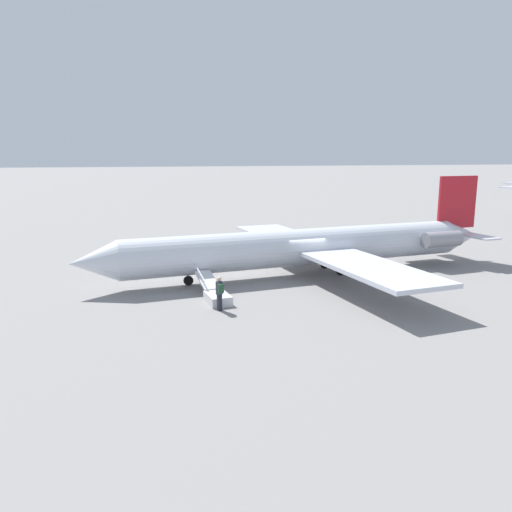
% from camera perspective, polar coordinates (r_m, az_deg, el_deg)
% --- Properties ---
extents(ground_plane, '(600.00, 600.00, 0.00)m').
position_cam_1_polar(ground_plane, '(32.60, 5.19, -2.14)').
color(ground_plane, gray).
extents(airplane_main, '(28.78, 21.97, 6.17)m').
position_cam_1_polar(airplane_main, '(32.60, 6.62, 1.15)').
color(airplane_main, silver).
rests_on(airplane_main, ground).
extents(boarding_stairs, '(1.40, 4.09, 1.59)m').
position_cam_1_polar(boarding_stairs, '(26.69, -4.65, -4.41)').
color(boarding_stairs, silver).
rests_on(boarding_stairs, ground).
extents(passenger, '(0.36, 0.55, 1.74)m').
position_cam_1_polar(passenger, '(24.90, -4.19, -4.04)').
color(passenger, '#23232D').
rests_on(passenger, ground).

